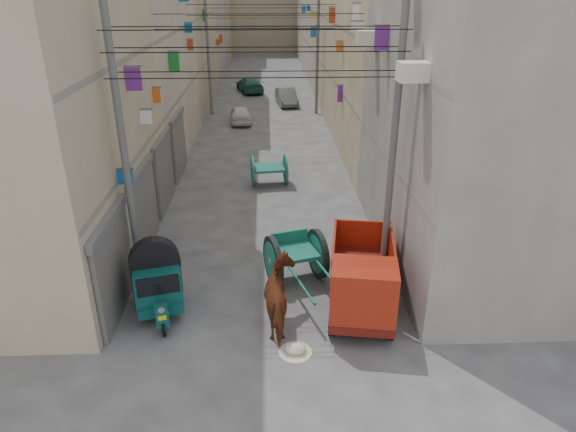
{
  "coord_description": "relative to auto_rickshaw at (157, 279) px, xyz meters",
  "views": [
    {
      "loc": [
        0.22,
        -7.22,
        8.32
      ],
      "look_at": [
        0.78,
        6.5,
        2.04
      ],
      "focal_mm": 32.0,
      "sensor_mm": 36.0,
      "label": 1
    }
  ],
  "objects": [
    {
      "name": "distant_car_green",
      "position": [
        1.66,
        30.96,
        -0.38
      ],
      "size": [
        2.61,
        4.45,
        1.21
      ],
      "primitive_type": "imported",
      "rotation": [
        0.0,
        0.0,
        3.38
      ],
      "color": "#1E594C",
      "rests_on": "ground"
    },
    {
      "name": "building_row_right",
      "position": [
        10.85,
        29.28,
        5.48
      ],
      "size": [
        8.0,
        62.0,
        14.0
      ],
      "color": "gray",
      "rests_on": "ground"
    },
    {
      "name": "tonga_cart",
      "position": [
        3.86,
        1.41,
        -0.18
      ],
      "size": [
        2.21,
        3.62,
        1.54
      ],
      "rotation": [
        0.0,
        0.0,
        0.29
      ],
      "color": "black",
      "rests_on": "ground"
    },
    {
      "name": "mini_truck",
      "position": [
        5.5,
        -0.61,
        0.02
      ],
      "size": [
        2.22,
        3.92,
        2.08
      ],
      "rotation": [
        0.0,
        0.0,
        -0.16
      ],
      "color": "black",
      "rests_on": "ground"
    },
    {
      "name": "feed_sack",
      "position": [
        3.67,
        -2.0,
        -0.85
      ],
      "size": [
        0.52,
        0.41,
        0.26
      ],
      "primitive_type": "ellipsoid",
      "color": "beige",
      "rests_on": "ground"
    },
    {
      "name": "distant_car_white",
      "position": [
        1.35,
        20.79,
        -0.43
      ],
      "size": [
        1.53,
        3.33,
        1.11
      ],
      "primitive_type": "imported",
      "rotation": [
        0.0,
        0.0,
        3.21
      ],
      "color": "white",
      "rests_on": "ground"
    },
    {
      "name": "distant_car_grey",
      "position": [
        4.5,
        25.98,
        -0.38
      ],
      "size": [
        1.7,
        3.77,
        1.2
      ],
      "primitive_type": "imported",
      "rotation": [
        0.0,
        0.0,
        0.12
      ],
      "color": "#525755",
      "rests_on": "ground"
    },
    {
      "name": "horse",
      "position": [
        3.39,
        -0.89,
        -0.1
      ],
      "size": [
        1.14,
        2.16,
        1.76
      ],
      "primitive_type": "imported",
      "rotation": [
        0.0,
        0.0,
        3.24
      ],
      "color": "brown",
      "rests_on": "ground"
    },
    {
      "name": "shutters_left",
      "position": [
        -1.06,
        5.53,
        0.51
      ],
      "size": [
        0.18,
        14.4,
        2.88
      ],
      "color": "#4F4F55",
      "rests_on": "ground"
    },
    {
      "name": "building_row_left",
      "position": [
        -5.14,
        29.28,
        5.48
      ],
      "size": [
        8.0,
        62.0,
        14.0
      ],
      "color": "tan",
      "rests_on": "ground"
    },
    {
      "name": "signboards",
      "position": [
        2.85,
        16.81,
        2.45
      ],
      "size": [
        8.22,
        40.52,
        5.67
      ],
      "color": "yellow",
      "rests_on": "ground"
    },
    {
      "name": "utility_poles",
      "position": [
        2.86,
        12.15,
        3.02
      ],
      "size": [
        7.4,
        22.2,
        8.0
      ],
      "color": "#57575A",
      "rests_on": "ground"
    },
    {
      "name": "ac_units",
      "position": [
        6.51,
        2.82,
        6.45
      ],
      "size": [
        0.7,
        6.55,
        3.35
      ],
      "color": "beige",
      "rests_on": "ground"
    },
    {
      "name": "auto_rickshaw",
      "position": [
        0.0,
        0.0,
        0.0
      ],
      "size": [
        1.75,
        2.45,
        1.67
      ],
      "rotation": [
        0.0,
        0.0,
        0.26
      ],
      "color": "black",
      "rests_on": "ground"
    },
    {
      "name": "second_cart",
      "position": [
        3.11,
        9.51,
        -0.25
      ],
      "size": [
        1.69,
        1.53,
        1.37
      ],
      "rotation": [
        0.0,
        0.0,
        0.11
      ],
      "color": "#155E4E",
      "rests_on": "ground"
    },
    {
      "name": "overhead_cables",
      "position": [
        2.86,
        9.55,
        5.78
      ],
      "size": [
        7.4,
        22.52,
        1.12
      ],
      "color": "black",
      "rests_on": "ground"
    }
  ]
}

